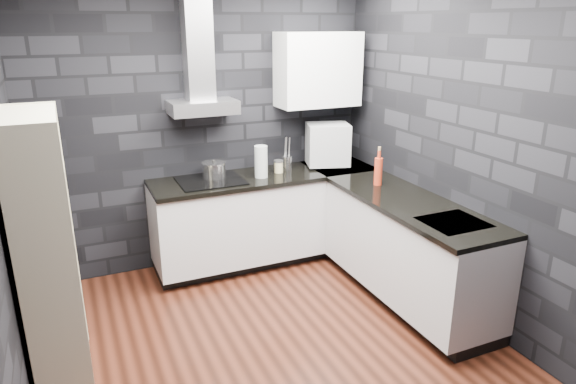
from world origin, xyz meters
TOP-DOWN VIEW (x-y plane):
  - ground at (0.00, 0.00)m, footprint 3.20×3.20m
  - wall_back at (0.00, 1.62)m, footprint 3.20×0.05m
  - wall_front at (0.00, -1.62)m, footprint 3.20×0.05m
  - wall_right at (1.62, 0.00)m, footprint 0.05×3.20m
  - toekick_back at (0.50, 1.34)m, footprint 2.18×0.50m
  - toekick_right at (1.34, 0.10)m, footprint 0.50×1.78m
  - counter_back_cab at (0.50, 1.30)m, footprint 2.20×0.60m
  - counter_right_cab at (1.30, 0.10)m, footprint 0.60×1.80m
  - counter_back_top at (0.50, 1.29)m, footprint 2.20×0.62m
  - counter_right_top at (1.29, 0.10)m, footprint 0.62×1.80m
  - counter_corner_top at (1.30, 1.30)m, footprint 0.62×0.62m
  - hood_body at (-0.05, 1.43)m, footprint 0.60×0.34m
  - hood_chimney at (-0.05, 1.50)m, footprint 0.24×0.20m
  - upper_cabinet at (1.10, 1.43)m, footprint 0.80×0.35m
  - cooktop at (-0.05, 1.30)m, footprint 0.58×0.50m
  - sink_rim at (1.30, -0.40)m, footprint 0.44×0.40m
  - pot at (0.01, 1.38)m, footprint 0.27×0.27m
  - glass_vase at (0.42, 1.23)m, footprint 0.13×0.13m
  - storage_jar at (0.63, 1.31)m, footprint 0.10×0.10m
  - utensil_crock at (0.76, 1.40)m, footprint 0.10×0.10m
  - appliance_garage at (1.18, 1.33)m, footprint 0.48×0.42m
  - red_bottle at (1.29, 0.59)m, footprint 0.08×0.08m
  - bookshelf at (-1.42, 0.18)m, footprint 0.36×0.81m
  - fruit_bowl at (-1.42, 0.10)m, footprint 0.28×0.28m
  - book_red at (-1.42, 0.32)m, footprint 0.15×0.03m
  - book_second at (-1.43, 0.40)m, footprint 0.15×0.07m

SIDE VIEW (x-z plane):
  - ground at x=0.00m, z-range 0.00..0.00m
  - toekick_back at x=0.50m, z-range 0.00..0.10m
  - toekick_right at x=1.34m, z-range 0.00..0.10m
  - counter_back_cab at x=0.50m, z-range 0.10..0.86m
  - counter_right_cab at x=1.30m, z-range 0.10..0.86m
  - book_red at x=-1.42m, z-range 0.47..0.67m
  - book_second at x=-1.43m, z-range 0.49..0.70m
  - counter_back_top at x=0.50m, z-range 0.86..0.90m
  - counter_right_top at x=1.29m, z-range 0.86..0.90m
  - counter_corner_top at x=1.30m, z-range 0.86..0.90m
  - sink_rim at x=1.30m, z-range 0.89..0.90m
  - bookshelf at x=-1.42m, z-range 0.00..1.80m
  - cooktop at x=-0.05m, z-range 0.90..0.91m
  - fruit_bowl at x=-1.42m, z-range 0.91..0.97m
  - storage_jar at x=0.63m, z-range 0.90..1.01m
  - utensil_crock at x=0.76m, z-range 0.90..1.03m
  - pot at x=0.01m, z-range 0.91..1.04m
  - red_bottle at x=1.29m, z-range 0.90..1.15m
  - glass_vase at x=0.42m, z-range 0.90..1.20m
  - appliance_garage at x=1.18m, z-range 0.92..1.33m
  - wall_back at x=0.00m, z-range 0.00..2.70m
  - wall_front at x=0.00m, z-range 0.00..2.70m
  - wall_right at x=1.62m, z-range 0.00..2.70m
  - hood_body at x=-0.05m, z-range 1.50..1.62m
  - upper_cabinet at x=1.10m, z-range 1.50..2.20m
  - hood_chimney at x=-0.05m, z-range 1.62..2.52m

